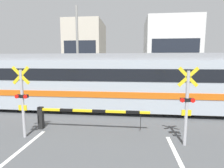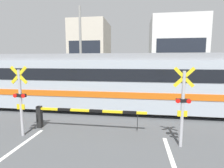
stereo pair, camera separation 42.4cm
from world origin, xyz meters
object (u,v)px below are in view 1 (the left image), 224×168
object	(u,v)px
commuter_train	(164,81)
crossing_signal_right	(187,103)
pedestrian	(108,82)
crossing_barrier_near	(73,114)
crossing_signal_left	(22,99)
crossing_barrier_far	(134,91)

from	to	relation	value
commuter_train	crossing_signal_right	size ratio (longest dim) A/B	7.92
pedestrian	crossing_barrier_near	bearing A→B (deg)	-91.39
crossing_signal_right	pedestrian	world-z (taller)	crossing_signal_right
crossing_signal_left	crossing_signal_right	world-z (taller)	same
crossing_barrier_far	crossing_signal_left	bearing A→B (deg)	-121.68
crossing_barrier_near	pedestrian	xyz separation A→B (m)	(0.24, 9.74, 0.22)
crossing_barrier_near	crossing_signal_left	xyz separation A→B (m)	(-1.62, -0.89, 0.79)
crossing_barrier_near	crossing_signal_right	size ratio (longest dim) A/B	1.73
crossing_barrier_near	crossing_signal_left	distance (m)	2.01
crossing_signal_left	commuter_train	bearing A→B (deg)	35.02
commuter_train	crossing_barrier_far	xyz separation A→B (m)	(-1.64, 2.83, -1.07)
crossing_signal_left	crossing_barrier_far	bearing A→B (deg)	58.32
commuter_train	crossing_signal_left	world-z (taller)	commuter_train
crossing_signal_left	crossing_signal_right	size ratio (longest dim) A/B	1.00
commuter_train	pedestrian	bearing A→B (deg)	122.42
crossing_barrier_far	crossing_barrier_near	bearing A→B (deg)	-113.81
commuter_train	pedestrian	world-z (taller)	commuter_train
pedestrian	crossing_barrier_far	bearing A→B (deg)	-55.81
crossing_barrier_near	pedestrian	distance (m)	9.74
crossing_signal_left	pedestrian	distance (m)	10.80
commuter_train	crossing_signal_left	xyz separation A→B (m)	(-5.95, -4.17, -0.27)
crossing_barrier_near	crossing_barrier_far	distance (m)	6.68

